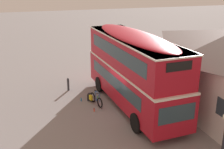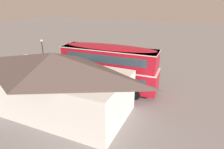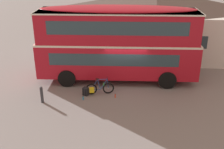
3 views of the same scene
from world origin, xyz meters
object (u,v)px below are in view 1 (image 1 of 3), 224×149
at_px(double_decker_bus, 133,67).
at_px(backpack_on_ground, 90,97).
at_px(water_bottle_red_squeeze, 94,110).
at_px(touring_bicycle, 96,99).
at_px(kerb_bollard, 68,84).
at_px(water_bottle_blue_sports, 81,100).

distance_m(double_decker_bus, backpack_on_ground, 3.78).
relative_size(double_decker_bus, water_bottle_red_squeeze, 41.10).
relative_size(touring_bicycle, kerb_bollard, 1.71).
height_order(touring_bicycle, water_bottle_blue_sports, touring_bicycle).
bearing_deg(kerb_bollard, backpack_on_ground, 25.32).
bearing_deg(water_bottle_blue_sports, double_decker_bus, 60.37).
height_order(backpack_on_ground, water_bottle_blue_sports, backpack_on_ground).
height_order(double_decker_bus, touring_bicycle, double_decker_bus).
bearing_deg(backpack_on_ground, water_bottle_red_squeeze, -4.49).
distance_m(touring_bicycle, backpack_on_ground, 0.79).
bearing_deg(backpack_on_ground, double_decker_bus, 55.54).
distance_m(water_bottle_blue_sports, kerb_bollard, 2.30).
bearing_deg(touring_bicycle, double_decker_bus, 67.52).
distance_m(touring_bicycle, water_bottle_blue_sports, 1.16).
xyz_separation_m(double_decker_bus, kerb_bollard, (-3.92, -3.50, -2.14)).
bearing_deg(double_decker_bus, kerb_bollard, -138.27).
height_order(double_decker_bus, kerb_bollard, double_decker_bus).
bearing_deg(backpack_on_ground, touring_bicycle, 16.41).
xyz_separation_m(double_decker_bus, water_bottle_blue_sports, (-1.71, -3.01, -2.53)).
bearing_deg(water_bottle_red_squeeze, water_bottle_blue_sports, -166.26).
height_order(touring_bicycle, water_bottle_red_squeeze, touring_bicycle).
bearing_deg(water_bottle_red_squeeze, kerb_bollard, -166.94).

